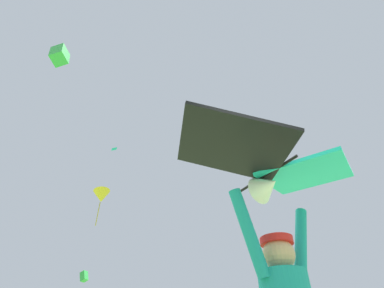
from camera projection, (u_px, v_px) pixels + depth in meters
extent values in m
sphere|color=tan|center=(279.00, 254.00, 2.12)|extent=(0.23, 0.23, 0.23)
cylinder|color=red|center=(277.00, 241.00, 2.18)|extent=(0.27, 0.27, 0.05)
cylinder|color=teal|center=(301.00, 244.00, 2.31)|extent=(0.29, 0.12, 0.62)
cylinder|color=teal|center=(248.00, 231.00, 2.08)|extent=(0.29, 0.12, 0.62)
cylinder|color=black|center=(265.00, 176.00, 2.51)|extent=(0.10, 0.71, 0.02)
cube|color=#19B2AD|center=(307.00, 175.00, 2.67)|extent=(1.01, 0.93, 0.20)
cube|color=black|center=(233.00, 146.00, 2.32)|extent=(1.08, 1.04, 0.20)
cone|color=white|center=(267.00, 186.00, 2.45)|extent=(0.26, 0.23, 0.24)
pyramid|color=#19B2AD|center=(114.00, 149.00, 34.45)|extent=(0.77, 0.84, 0.45)
cube|color=green|center=(60.00, 55.00, 15.84)|extent=(1.08, 1.35, 1.44)
cone|color=yellow|center=(101.00, 196.00, 20.68)|extent=(1.68, 1.73, 1.10)
cylinder|color=#A4921C|center=(98.00, 214.00, 19.91)|extent=(0.05, 0.05, 1.67)
cube|color=green|center=(84.00, 276.00, 33.35)|extent=(0.97, 1.16, 1.21)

